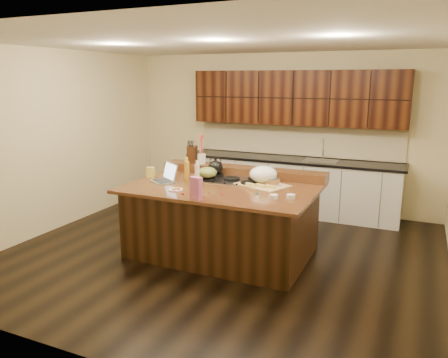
% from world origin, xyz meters
% --- Properties ---
extents(room, '(5.52, 5.02, 2.72)m').
position_xyz_m(room, '(0.00, 0.00, 1.35)').
color(room, black).
rests_on(room, ground).
extents(island, '(2.40, 1.60, 0.92)m').
position_xyz_m(island, '(0.00, 0.00, 0.46)').
color(island, black).
rests_on(island, ground).
extents(back_ledge, '(2.40, 0.30, 0.12)m').
position_xyz_m(back_ledge, '(0.00, 0.70, 0.98)').
color(back_ledge, black).
rests_on(back_ledge, island).
extents(cooktop, '(0.92, 0.52, 0.05)m').
position_xyz_m(cooktop, '(0.00, 0.30, 0.94)').
color(cooktop, gray).
rests_on(cooktop, island).
extents(back_counter, '(3.70, 0.66, 2.40)m').
position_xyz_m(back_counter, '(0.30, 2.23, 0.98)').
color(back_counter, silver).
rests_on(back_counter, ground).
extents(kettle, '(0.22, 0.22, 0.19)m').
position_xyz_m(kettle, '(-0.30, 0.43, 1.06)').
color(kettle, black).
rests_on(kettle, cooktop).
extents(green_bowl, '(0.30, 0.30, 0.14)m').
position_xyz_m(green_bowl, '(-0.30, 0.17, 1.04)').
color(green_bowl, olive).
rests_on(green_bowl, cooktop).
extents(laptop, '(0.46, 0.44, 0.25)m').
position_xyz_m(laptop, '(-0.79, -0.09, 0.99)').
color(laptop, '#B7B7BC').
rests_on(laptop, island).
extents(oil_bottle, '(0.08, 0.08, 0.27)m').
position_xyz_m(oil_bottle, '(-0.54, 0.05, 1.06)').
color(oil_bottle, gold).
rests_on(oil_bottle, island).
extents(vinegar_bottle, '(0.08, 0.08, 0.25)m').
position_xyz_m(vinegar_bottle, '(-0.37, 0.02, 1.04)').
color(vinegar_bottle, silver).
rests_on(vinegar_bottle, island).
extents(wooden_tray, '(0.74, 0.64, 0.25)m').
position_xyz_m(wooden_tray, '(0.46, 0.24, 1.03)').
color(wooden_tray, tan).
rests_on(wooden_tray, island).
extents(ramekin_a, '(0.13, 0.13, 0.04)m').
position_xyz_m(ramekin_a, '(0.79, -0.31, 0.94)').
color(ramekin_a, white).
rests_on(ramekin_a, island).
extents(ramekin_b, '(0.13, 0.13, 0.04)m').
position_xyz_m(ramekin_b, '(0.96, -0.22, 0.94)').
color(ramekin_b, white).
rests_on(ramekin_b, island).
extents(ramekin_c, '(0.12, 0.12, 0.04)m').
position_xyz_m(ramekin_c, '(0.65, 0.26, 0.94)').
color(ramekin_c, white).
rests_on(ramekin_c, island).
extents(strainer_bowl, '(0.26, 0.26, 0.09)m').
position_xyz_m(strainer_bowl, '(0.57, 0.25, 0.97)').
color(strainer_bowl, '#996B3F').
rests_on(strainer_bowl, island).
extents(kitchen_timer, '(0.10, 0.10, 0.07)m').
position_xyz_m(kitchen_timer, '(0.56, -0.23, 0.96)').
color(kitchen_timer, silver).
rests_on(kitchen_timer, island).
extents(pink_bag, '(0.15, 0.11, 0.26)m').
position_xyz_m(pink_bag, '(-0.01, -0.70, 1.05)').
color(pink_bag, '#BE5985').
rests_on(pink_bag, island).
extents(candy_plate, '(0.20, 0.20, 0.01)m').
position_xyz_m(candy_plate, '(-0.44, -0.43, 0.93)').
color(candy_plate, white).
rests_on(candy_plate, island).
extents(package_box, '(0.12, 0.10, 0.14)m').
position_xyz_m(package_box, '(-1.12, 0.04, 0.99)').
color(package_box, gold).
rests_on(package_box, island).
extents(utensil_crock, '(0.12, 0.12, 0.14)m').
position_xyz_m(utensil_crock, '(-0.65, 0.70, 1.11)').
color(utensil_crock, white).
rests_on(utensil_crock, back_ledge).
extents(knife_block, '(0.17, 0.23, 0.25)m').
position_xyz_m(knife_block, '(-0.81, 0.70, 1.16)').
color(knife_block, black).
rests_on(knife_block, back_ledge).
extents(gumdrop_0, '(0.02, 0.02, 0.02)m').
position_xyz_m(gumdrop_0, '(-0.26, -0.58, 0.93)').
color(gumdrop_0, red).
rests_on(gumdrop_0, island).
extents(gumdrop_1, '(0.02, 0.02, 0.02)m').
position_xyz_m(gumdrop_1, '(-0.06, -0.56, 0.93)').
color(gumdrop_1, '#198C26').
rests_on(gumdrop_1, island).
extents(gumdrop_2, '(0.02, 0.02, 0.02)m').
position_xyz_m(gumdrop_2, '(0.17, -0.39, 0.93)').
color(gumdrop_2, red).
rests_on(gumdrop_2, island).
extents(gumdrop_3, '(0.02, 0.02, 0.02)m').
position_xyz_m(gumdrop_3, '(-0.04, -0.58, 0.93)').
color(gumdrop_3, '#198C26').
rests_on(gumdrop_3, island).
extents(gumdrop_4, '(0.02, 0.02, 0.02)m').
position_xyz_m(gumdrop_4, '(0.04, -0.60, 0.93)').
color(gumdrop_4, red).
rests_on(gumdrop_4, island).
extents(gumdrop_5, '(0.02, 0.02, 0.02)m').
position_xyz_m(gumdrop_5, '(-0.12, -0.39, 0.93)').
color(gumdrop_5, '#198C26').
rests_on(gumdrop_5, island).
extents(gumdrop_6, '(0.02, 0.02, 0.02)m').
position_xyz_m(gumdrop_6, '(-0.24, -0.58, 0.93)').
color(gumdrop_6, red).
rests_on(gumdrop_6, island).
extents(gumdrop_7, '(0.02, 0.02, 0.02)m').
position_xyz_m(gumdrop_7, '(-0.00, -0.41, 0.93)').
color(gumdrop_7, '#198C26').
rests_on(gumdrop_7, island).
extents(gumdrop_8, '(0.02, 0.02, 0.02)m').
position_xyz_m(gumdrop_8, '(0.03, -0.44, 0.93)').
color(gumdrop_8, red).
rests_on(gumdrop_8, island).
extents(gumdrop_9, '(0.02, 0.02, 0.02)m').
position_xyz_m(gumdrop_9, '(-0.13, -0.41, 0.93)').
color(gumdrop_9, '#198C26').
rests_on(gumdrop_9, island).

